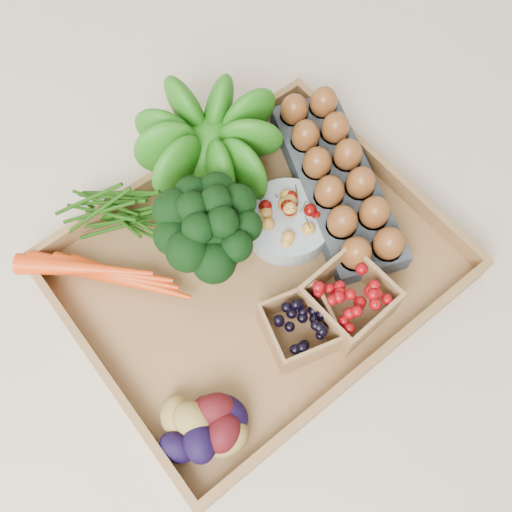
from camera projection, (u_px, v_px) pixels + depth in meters
ground at (256, 272)px, 0.89m from camera, size 4.00×4.00×0.00m
tray at (256, 270)px, 0.88m from camera, size 0.55×0.45×0.01m
carrots at (102, 272)px, 0.85m from camera, size 0.22×0.15×0.05m
lettuce at (209, 136)px, 0.89m from camera, size 0.15×0.15×0.15m
broccoli at (212, 243)px, 0.83m from camera, size 0.15×0.15×0.12m
cherry_bowl at (288, 222)px, 0.89m from camera, size 0.14×0.14×0.04m
egg_carton at (336, 184)px, 0.92m from camera, size 0.23×0.35×0.04m
potatoes at (207, 426)px, 0.74m from camera, size 0.14×0.14×0.08m
punnet_blackberry at (299, 328)px, 0.80m from camera, size 0.11×0.11×0.06m
punnet_raspberry at (348, 300)px, 0.82m from camera, size 0.11×0.11×0.07m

